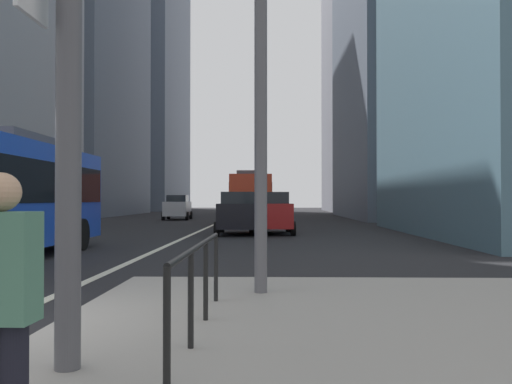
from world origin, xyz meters
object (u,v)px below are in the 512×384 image
car_receding_far (239,213)px  city_bus_red_receding (251,196)px  city_bus_red_distant (257,197)px  pedestrian_waiting (0,304)px  car_oncoming_far (180,205)px  car_oncoming_mid (178,207)px  car_receding_near (271,213)px

car_receding_far → city_bus_red_receding: bearing=89.4°
city_bus_red_distant → pedestrian_waiting: size_ratio=6.70×
city_bus_red_receding → car_oncoming_far: size_ratio=2.49×
car_oncoming_mid → pedestrian_waiting: 41.18m
city_bus_red_receding → pedestrian_waiting: 34.66m
city_bus_red_receding → city_bus_red_distant: same height
car_oncoming_mid → car_oncoming_far: same height
car_receding_far → car_oncoming_far: size_ratio=0.91×
city_bus_red_distant → car_oncoming_mid: bearing=-110.2°
city_bus_red_receding → city_bus_red_distant: bearing=90.3°
city_bus_red_receding → car_oncoming_mid: size_ratio=2.45×
car_receding_far → pedestrian_waiting: car_receding_far is taller
car_oncoming_mid → city_bus_red_receding: bearing=-45.2°
city_bus_red_distant → pedestrian_waiting: bearing=-90.1°
city_bus_red_receding → car_receding_near: size_ratio=2.53×
city_bus_red_distant → car_oncoming_mid: 17.25m
city_bus_red_receding → car_oncoming_mid: bearing=134.8°
car_receding_far → car_oncoming_far: (-9.25, 39.53, 0.00)m
car_oncoming_mid → car_receding_far: size_ratio=1.12×
city_bus_red_distant → car_oncoming_mid: size_ratio=2.39×
car_oncoming_far → car_oncoming_mid: bearing=-81.1°
city_bus_red_receding → car_oncoming_mid: (-6.06, 6.11, -0.85)m
car_oncoming_mid → car_receding_far: 19.36m
car_receding_far → city_bus_red_distant: bearing=90.0°
pedestrian_waiting → city_bus_red_receding: bearing=89.7°
car_receding_far → pedestrian_waiting: (-0.05, -22.34, 0.05)m
city_bus_red_receding → pedestrian_waiting: bearing=-90.3°
car_receding_far → car_oncoming_mid: bearing=107.9°
car_receding_far → pedestrian_waiting: bearing=-90.1°
city_bus_red_receding → car_oncoming_mid: city_bus_red_receding is taller
car_oncoming_mid → car_receding_near: same height
car_oncoming_mid → city_bus_red_distant: bearing=69.8°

